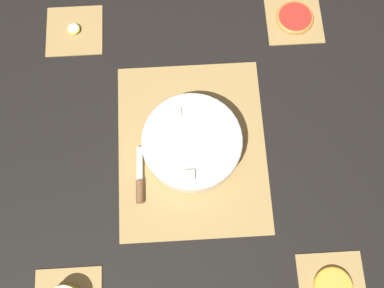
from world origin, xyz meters
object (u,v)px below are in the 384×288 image
(orange_slice_whole, at_px, (333,287))
(banana_coin_single, at_px, (74,29))
(grapefruit_slice, at_px, (295,18))
(paring_knife, at_px, (140,189))
(fruit_salad_bowl, at_px, (192,143))

(orange_slice_whole, height_order, banana_coin_single, orange_slice_whole)
(grapefruit_slice, bearing_deg, banana_coin_single, 90.00)
(paring_knife, height_order, orange_slice_whole, paring_knife)
(orange_slice_whole, distance_m, banana_coin_single, 0.92)
(fruit_salad_bowl, height_order, orange_slice_whole, fruit_salad_bowl)
(orange_slice_whole, bearing_deg, grapefruit_slice, 0.00)
(paring_knife, bearing_deg, banana_coin_single, 20.59)
(paring_knife, distance_m, grapefruit_slice, 0.62)
(paring_knife, height_order, grapefruit_slice, paring_knife)
(fruit_salad_bowl, xyz_separation_m, paring_knife, (-0.10, 0.13, -0.03))
(fruit_salad_bowl, xyz_separation_m, banana_coin_single, (0.35, 0.30, -0.03))
(banana_coin_single, distance_m, grapefruit_slice, 0.60)
(paring_knife, height_order, banana_coin_single, paring_knife)
(fruit_salad_bowl, bearing_deg, grapefruit_slice, -40.58)
(fruit_salad_bowl, distance_m, banana_coin_single, 0.46)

